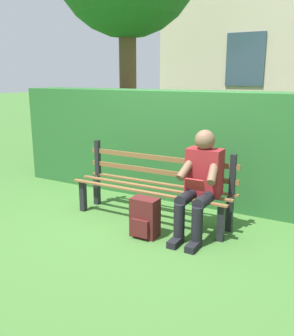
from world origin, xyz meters
TOP-DOWN VIEW (x-y plane):
  - ground at (0.00, 0.00)m, footprint 60.00×60.00m
  - park_bench at (0.00, -0.07)m, footprint 2.01×0.46m
  - person_seated at (-0.66, 0.10)m, footprint 0.44×0.73m
  - hedge_backdrop at (-0.49, -1.07)m, footprint 6.36×0.74m
  - backpack at (-0.17, 0.45)m, footprint 0.29×0.26m

SIDE VIEW (x-z plane):
  - ground at x=0.00m, z-range 0.00..0.00m
  - backpack at x=-0.17m, z-range 0.00..0.43m
  - park_bench at x=0.00m, z-range -0.01..0.87m
  - person_seated at x=-0.66m, z-range 0.03..1.19m
  - hedge_backdrop at x=-0.49m, z-range -0.01..1.58m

